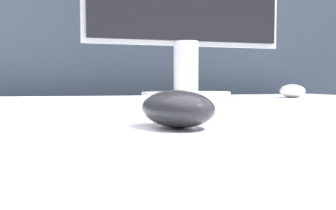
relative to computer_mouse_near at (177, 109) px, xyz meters
name	(u,v)px	position (x,y,z in m)	size (l,w,h in m)	color
partition_panel	(86,121)	(0.01, 1.03, -0.11)	(5.00, 0.03, 1.22)	#333D4C
computer_mouse_near	(177,109)	(0.00, 0.00, 0.00)	(0.08, 0.11, 0.04)	#232328
keyboard	(54,107)	(-0.12, 0.20, -0.01)	(0.38, 0.17, 0.02)	silver
computer_mouse_far	(292,91)	(0.57, 0.60, 0.00)	(0.07, 0.10, 0.04)	white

